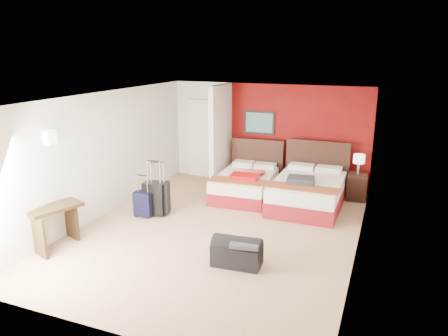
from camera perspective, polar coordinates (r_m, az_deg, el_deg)
The scene contains 17 objects.
ground at distance 8.11m, azimuth -0.83°, elevation -8.38°, with size 6.50×6.50×0.00m, color tan.
room_walls at distance 9.52m, azimuth -5.41°, elevation 3.14°, with size 5.02×6.52×2.50m.
red_accent_panel at distance 10.49m, azimuth 9.76°, elevation 4.11°, with size 3.50×0.04×2.50m, color maroon.
partition_wall at distance 10.41m, azimuth -0.44°, elevation 4.25°, with size 0.12×1.20×2.50m, color silver.
entry_door at distance 11.28m, azimuth -2.85°, elevation 3.95°, with size 0.82×0.06×2.05m, color silver.
bed_left at distance 9.83m, azimuth 2.80°, elevation -2.40°, with size 1.24×1.77×0.53m, color white.
bed_right at distance 9.37m, azimuth 11.12°, elevation -3.36°, with size 1.41×2.02×0.61m, color silver.
red_suitcase_open at distance 9.61m, azimuth 3.19°, elevation -0.84°, with size 0.61×0.84×0.10m, color #AE0E0F.
jacket_bundle at distance 8.99m, azimuth 10.25°, elevation -1.64°, with size 0.55×0.44×0.13m, color #343338.
nightstand at distance 10.09m, azimuth 17.34°, elevation -2.39°, with size 0.44×0.44×0.61m, color black.
table_lamp at distance 9.95m, azimuth 17.58°, elevation 0.49°, with size 0.25×0.25×0.44m, color white.
suitcase_black at distance 8.85m, azimuth -9.23°, elevation -4.18°, with size 0.45×0.28×0.67m, color black.
suitcase_charcoal at distance 8.89m, azimuth -8.78°, elevation -4.10°, with size 0.45×0.28×0.66m, color black.
suitcase_navy at distance 8.82m, azimuth -10.73°, elevation -4.90°, with size 0.36×0.22×0.50m, color black.
duffel_bag at distance 6.84m, azimuth 1.75°, elevation -11.37°, with size 0.77×0.41×0.39m, color black.
jacket_draped at distance 6.65m, azimuth 2.85°, elevation -10.04°, with size 0.44×0.37×0.06m, color #3A3B40.
desk at distance 7.89m, azimuth -21.58°, elevation -7.31°, with size 0.45×0.90×0.75m, color #322110.
Camera 1 is at (2.85, -6.85, 3.29)m, focal length 34.14 mm.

